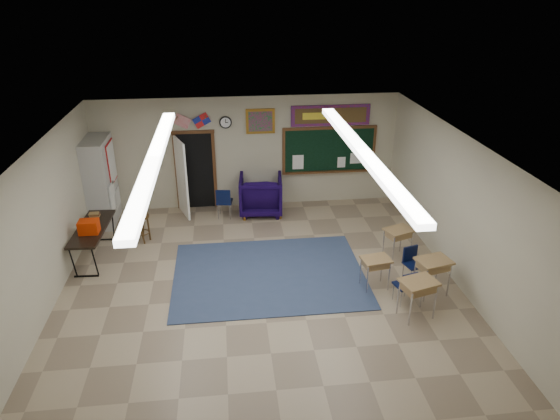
{
  "coord_description": "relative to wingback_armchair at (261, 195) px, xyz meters",
  "views": [
    {
      "loc": [
        -0.6,
        -8.18,
        5.7
      ],
      "look_at": [
        0.52,
        1.5,
        1.17
      ],
      "focal_mm": 32.0,
      "sensor_mm": 36.0,
      "label": 1
    }
  ],
  "objects": [
    {
      "name": "framed_art_print",
      "position": [
        0.06,
        0.53,
        1.83
      ],
      "size": [
        0.75,
        0.05,
        0.65
      ],
      "color": "#9B681E",
      "rests_on": "back_wall"
    },
    {
      "name": "left_wall",
      "position": [
        -4.29,
        -3.93,
        0.98
      ],
      "size": [
        0.04,
        9.0,
        3.0
      ],
      "primitive_type": "cube",
      "color": "#BAB396",
      "rests_on": "floor"
    },
    {
      "name": "back_wall",
      "position": [
        -0.29,
        0.57,
        0.98
      ],
      "size": [
        8.0,
        0.04,
        3.0
      ],
      "primitive_type": "cube",
      "color": "#BAB396",
      "rests_on": "floor"
    },
    {
      "name": "bulletin_board",
      "position": [
        1.91,
        0.54,
        1.93
      ],
      "size": [
        2.1,
        0.05,
        0.55
      ],
      "color": "#AE1A0E",
      "rests_on": "back_wall"
    },
    {
      "name": "storage_cabinet",
      "position": [
        -4.0,
        -0.08,
        0.58
      ],
      "size": [
        0.59,
        1.25,
        2.2
      ],
      "color": "#AAAAA5",
      "rests_on": "floor"
    },
    {
      "name": "ceiling",
      "position": [
        -0.29,
        -3.93,
        2.48
      ],
      "size": [
        8.0,
        9.0,
        0.04
      ],
      "primitive_type": "cube",
      "color": "white",
      "rests_on": "back_wall"
    },
    {
      "name": "student_chair_reading",
      "position": [
        -0.96,
        -0.17,
        -0.1
      ],
      "size": [
        0.47,
        0.47,
        0.83
      ],
      "primitive_type": null,
      "rotation": [
        0.0,
        0.0,
        2.99
      ],
      "color": "black",
      "rests_on": "floor"
    },
    {
      "name": "right_wall",
      "position": [
        3.71,
        -3.93,
        0.98
      ],
      "size": [
        0.04,
        9.0,
        3.0
      ],
      "primitive_type": "cube",
      "color": "#BAB396",
      "rests_on": "floor"
    },
    {
      "name": "student_desk_back_left",
      "position": [
        2.47,
        -4.87,
        -0.09
      ],
      "size": [
        0.74,
        0.63,
        0.77
      ],
      "rotation": [
        0.0,
        0.0,
        0.27
      ],
      "color": "#9A7E48",
      "rests_on": "floor"
    },
    {
      "name": "folding_table",
      "position": [
        -3.87,
        -1.98,
        -0.1
      ],
      "size": [
        0.69,
        1.86,
        1.04
      ],
      "rotation": [
        0.0,
        0.0,
        -0.05
      ],
      "color": "black",
      "rests_on": "floor"
    },
    {
      "name": "fluorescent_strips",
      "position": [
        -0.29,
        -3.93,
        2.42
      ],
      "size": [
        3.86,
        6.0,
        0.1
      ],
      "primitive_type": null,
      "color": "white",
      "rests_on": "ceiling"
    },
    {
      "name": "student_chair_desk_b",
      "position": [
        2.84,
        -3.7,
        -0.15
      ],
      "size": [
        0.45,
        0.45,
        0.73
      ],
      "primitive_type": null,
      "rotation": [
        0.0,
        0.0,
        0.27
      ],
      "color": "black",
      "rests_on": "floor"
    },
    {
      "name": "chalkboard",
      "position": [
        1.91,
        0.53,
        0.95
      ],
      "size": [
        2.55,
        0.14,
        1.3
      ],
      "color": "#553118",
      "rests_on": "back_wall"
    },
    {
      "name": "student_chair_desk_a",
      "position": [
        2.4,
        -4.4,
        -0.15
      ],
      "size": [
        0.44,
        0.44,
        0.72
      ],
      "primitive_type": null,
      "rotation": [
        0.0,
        0.0,
        3.39
      ],
      "color": "black",
      "rests_on": "floor"
    },
    {
      "name": "student_desk_back_right",
      "position": [
        3.03,
        -4.19,
        -0.08
      ],
      "size": [
        0.74,
        0.62,
        0.77
      ],
      "rotation": [
        0.0,
        0.0,
        0.23
      ],
      "color": "#9A7E48",
      "rests_on": "floor"
    },
    {
      "name": "student_desk_front_right",
      "position": [
        2.83,
        -2.73,
        -0.12
      ],
      "size": [
        0.7,
        0.62,
        0.71
      ],
      "rotation": [
        0.0,
        0.0,
        0.35
      ],
      "color": "#9A7E48",
      "rests_on": "floor"
    },
    {
      "name": "wingback_armchair",
      "position": [
        0.0,
        0.0,
        0.0
      ],
      "size": [
        1.19,
        1.22,
        1.03
      ],
      "primitive_type": "imported",
      "rotation": [
        0.0,
        0.0,
        3.06
      ],
      "color": "black",
      "rests_on": "floor"
    },
    {
      "name": "floor",
      "position": [
        -0.29,
        -3.93,
        -0.52
      ],
      "size": [
        9.0,
        9.0,
        0.0
      ],
      "primitive_type": "plane",
      "color": "gray",
      "rests_on": "ground"
    },
    {
      "name": "wooden_stool",
      "position": [
        -2.92,
        -1.29,
        -0.17
      ],
      "size": [
        0.38,
        0.38,
        0.67
      ],
      "color": "#4B3216",
      "rests_on": "floor"
    },
    {
      "name": "area_rug",
      "position": [
        -0.09,
        -3.13,
        -0.51
      ],
      "size": [
        4.0,
        3.0,
        0.02
      ],
      "primitive_type": "cube",
      "color": "navy",
      "rests_on": "floor"
    },
    {
      "name": "student_desk_front_left",
      "position": [
        1.98,
        -3.85,
        -0.14
      ],
      "size": [
        0.62,
        0.5,
        0.67
      ],
      "rotation": [
        0.0,
        0.0,
        0.15
      ],
      "color": "#9A7E48",
      "rests_on": "floor"
    },
    {
      "name": "doorway",
      "position": [
        -1.79,
        0.42,
        0.54
      ],
      "size": [
        1.1,
        0.89,
        2.16
      ],
      "color": "black",
      "rests_on": "back_wall"
    },
    {
      "name": "wall_flags",
      "position": [
        -1.69,
        0.51,
        1.96
      ],
      "size": [
        1.16,
        0.06,
        0.7
      ],
      "primitive_type": null,
      "color": "red",
      "rests_on": "back_wall"
    },
    {
      "name": "wall_clock",
      "position": [
        -0.84,
        0.54,
        1.83
      ],
      "size": [
        0.32,
        0.05,
        0.32
      ],
      "color": "black",
      "rests_on": "back_wall"
    }
  ]
}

